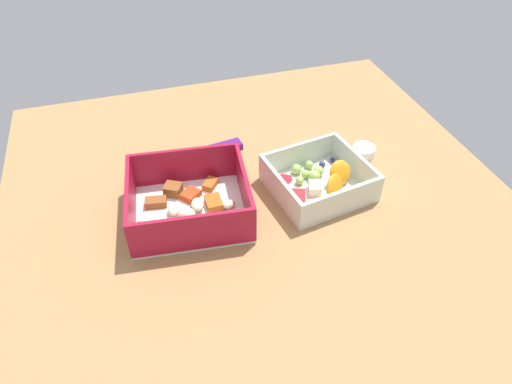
# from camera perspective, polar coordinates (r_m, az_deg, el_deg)

# --- Properties ---
(table_surface) EXTENTS (0.80, 0.80, 0.02)m
(table_surface) POSITION_cam_1_polar(r_m,az_deg,el_deg) (0.74, 0.46, -1.46)
(table_surface) COLOR #9E7547
(table_surface) RESTS_ON ground
(pasta_container) EXTENTS (0.19, 0.18, 0.07)m
(pasta_container) POSITION_cam_1_polar(r_m,az_deg,el_deg) (0.70, -8.33, -1.56)
(pasta_container) COLOR white
(pasta_container) RESTS_ON table_surface
(fruit_bowl) EXTENTS (0.17, 0.16, 0.06)m
(fruit_bowl) POSITION_cam_1_polar(r_m,az_deg,el_deg) (0.74, 7.77, 1.29)
(fruit_bowl) COLOR silver
(fruit_bowl) RESTS_ON table_surface
(candy_bar) EXTENTS (0.07, 0.03, 0.01)m
(candy_bar) POSITION_cam_1_polar(r_m,az_deg,el_deg) (0.83, -4.16, 5.46)
(candy_bar) COLOR #51197A
(candy_bar) RESTS_ON table_surface
(paper_cup_liner) EXTENTS (0.04, 0.04, 0.02)m
(paper_cup_liner) POSITION_cam_1_polar(r_m,az_deg,el_deg) (0.84, 13.25, 4.97)
(paper_cup_liner) COLOR white
(paper_cup_liner) RESTS_ON table_surface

